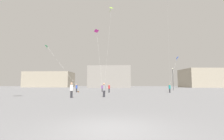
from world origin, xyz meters
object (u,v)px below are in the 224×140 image
object	(u,v)px
person_in_green	(105,88)
lamppost_east	(173,76)
person_in_blue	(77,88)
building_right_hall	(208,78)
person_in_red	(109,88)
building_left_hall	(50,80)
person_in_grey	(104,89)
kite_cobalt_diamond	(177,58)
handbag_beside_flyer	(79,92)
kite_magenta_delta	(97,33)
person_in_purple	(103,88)
kite_violet_delta	(168,2)
person_in_white	(72,89)
kite_emerald_diamond	(48,47)
kite_lime_diamond	(111,11)
building_centre_hall	(110,77)
person_in_teal	(170,88)

from	to	relation	value
person_in_green	lamppost_east	distance (m)	24.15
person_in_blue	building_right_hall	bearing A→B (deg)	65.09
person_in_red	building_left_hall	xyz separation A→B (m)	(-36.48, 62.91, 3.54)
person_in_blue	person_in_grey	distance (m)	14.18
kite_cobalt_diamond	lamppost_east	bearing A→B (deg)	77.83
person_in_blue	building_left_hall	xyz separation A→B (m)	(-29.72, 61.89, 3.52)
building_right_hall	handbag_beside_flyer	bearing A→B (deg)	-137.43
person_in_grey	handbag_beside_flyer	distance (m)	14.15
kite_magenta_delta	person_in_purple	bearing A→B (deg)	-72.10
handbag_beside_flyer	kite_violet_delta	bearing A→B (deg)	-27.50
person_in_purple	person_in_white	world-z (taller)	person_in_white
person_in_green	building_right_hall	size ratio (longest dim) A/B	0.06
kite_violet_delta	kite_emerald_diamond	size ratio (longest dim) A/B	1.54
person_in_purple	kite_lime_diamond	xyz separation A→B (m)	(2.00, -9.41, 13.35)
building_right_hall	lamppost_east	world-z (taller)	building_right_hall
person_in_purple	building_left_hall	world-z (taller)	building_left_hall
person_in_grey	kite_lime_diamond	size ratio (longest dim) A/B	0.13
building_left_hall	building_right_hall	world-z (taller)	building_right_hall
building_left_hall	building_centre_hall	size ratio (longest dim) A/B	1.28
building_right_hall	building_centre_hall	bearing A→B (deg)	-172.78
kite_lime_diamond	building_right_hall	world-z (taller)	kite_lime_diamond
person_in_white	person_in_grey	bearing A→B (deg)	169.99
person_in_red	lamppost_east	bearing A→B (deg)	-107.29
kite_lime_diamond	kite_emerald_diamond	bearing A→B (deg)	145.10
person_in_white	lamppost_east	size ratio (longest dim) A/B	0.30
person_in_purple	kite_cobalt_diamond	bearing A→B (deg)	65.31
kite_cobalt_diamond	handbag_beside_flyer	world-z (taller)	kite_cobalt_diamond
person_in_blue	building_left_hall	bearing A→B (deg)	138.28
kite_cobalt_diamond	person_in_green	bearing A→B (deg)	-152.25
kite_violet_delta	person_in_red	bearing A→B (deg)	143.11
kite_emerald_diamond	lamppost_east	distance (m)	33.52
person_in_green	kite_cobalt_diamond	distance (m)	20.19
person_in_white	person_in_red	bearing A→B (deg)	-133.26
kite_cobalt_diamond	building_right_hall	xyz separation A→B (m)	(37.51, 50.87, -2.81)
kite_cobalt_diamond	kite_magenta_delta	xyz separation A→B (m)	(-19.54, 4.21, 7.63)
person_in_teal	kite_violet_delta	world-z (taller)	kite_violet_delta
person_in_grey	kite_violet_delta	world-z (taller)	kite_violet_delta
person_in_grey	lamppost_east	size ratio (longest dim) A/B	0.29
kite_violet_delta	kite_lime_diamond	bearing A→B (deg)	171.75
kite_lime_diamond	kite_violet_delta	bearing A→B (deg)	-8.25
person_in_red	kite_cobalt_diamond	size ratio (longest dim) A/B	0.23
kite_magenta_delta	building_left_hall	bearing A→B (deg)	121.67
kite_magenta_delta	person_in_green	bearing A→B (deg)	-78.01
person_in_red	building_left_hall	distance (m)	72.80
person_in_green	kite_lime_diamond	bearing A→B (deg)	125.46
person_in_teal	building_left_hall	size ratio (longest dim) A/B	0.06
building_right_hall	person_in_grey	bearing A→B (deg)	-128.50
kite_violet_delta	building_right_hall	bearing A→B (deg)	55.35
building_right_hall	handbag_beside_flyer	size ratio (longest dim) A/B	85.19
person_in_red	handbag_beside_flyer	size ratio (longest dim) A/B	5.19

